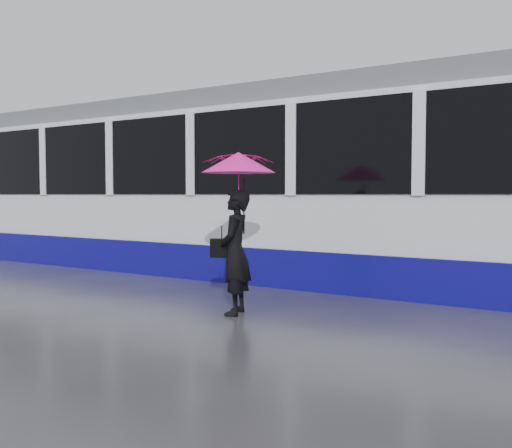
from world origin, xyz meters
The scene contains 6 objects.
ground centered at (0.00, 0.00, 0.00)m, with size 90.00×90.00×0.00m, color #28282C.
rails centered at (0.00, 2.50, 0.01)m, with size 34.00×1.51×0.02m.
tram centered at (1.41, 2.50, 1.64)m, with size 26.00×2.56×3.35m.
woman centered at (1.23, -0.73, 0.78)m, with size 0.57×0.37×1.56m, color black.
umbrella centered at (1.28, -0.73, 1.71)m, with size 1.19×1.19×1.05m.
handbag centered at (1.01, -0.71, 0.82)m, with size 0.30×0.22×0.42m.
Camera 1 is at (5.23, -6.55, 1.50)m, focal length 40.00 mm.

